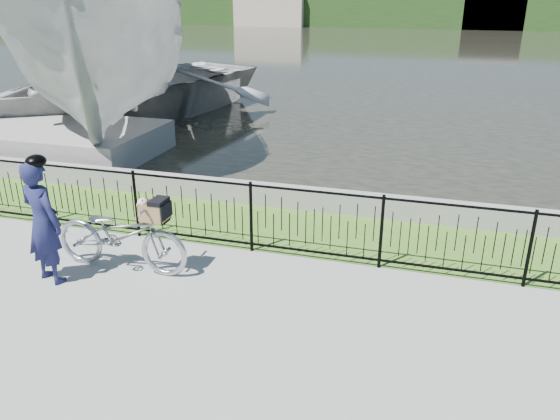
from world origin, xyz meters
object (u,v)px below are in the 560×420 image
(bicycle_rig, at_px, (121,234))
(boat_near, at_px, (108,48))
(cyclist, at_px, (43,221))
(boat_far, at_px, (128,86))

(bicycle_rig, height_order, boat_near, boat_near)
(bicycle_rig, xyz_separation_m, cyclist, (-0.82, -0.58, 0.35))
(bicycle_rig, distance_m, boat_far, 10.88)
(cyclist, relative_size, boat_far, 0.16)
(bicycle_rig, height_order, cyclist, cyclist)
(bicycle_rig, height_order, boat_far, boat_far)
(bicycle_rig, bearing_deg, cyclist, -144.51)
(boat_far, bearing_deg, boat_near, -68.52)
(bicycle_rig, bearing_deg, boat_far, 120.15)
(boat_near, bearing_deg, boat_far, 111.48)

